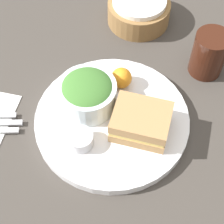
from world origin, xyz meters
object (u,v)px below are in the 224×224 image
object	(u,v)px
dressing_cup	(81,140)
salad_bowl	(87,93)
plate	(112,120)
drink_glass	(209,54)
bread_basket	(139,10)
sandwich	(141,122)

from	to	relation	value
dressing_cup	salad_bowl	bearing A→B (deg)	96.53
plate	dressing_cup	size ratio (longest dim) A/B	6.29
plate	drink_glass	size ratio (longest dim) A/B	3.04
drink_glass	bread_basket	distance (m)	0.21
plate	bread_basket	world-z (taller)	bread_basket
drink_glass	bread_basket	xyz separation A→B (m)	(-0.18, 0.12, -0.02)
plate	bread_basket	xyz separation A→B (m)	(-0.01, 0.31, 0.02)
salad_bowl	bread_basket	distance (m)	0.29
sandwich	salad_bowl	world-z (taller)	salad_bowl
salad_bowl	sandwich	bearing A→B (deg)	-17.94
dressing_cup	drink_glass	world-z (taller)	drink_glass
plate	dressing_cup	bearing A→B (deg)	-122.32
salad_bowl	dressing_cup	distance (m)	0.10
sandwich	dressing_cup	xyz separation A→B (m)	(-0.10, -0.06, -0.01)
salad_bowl	drink_glass	world-z (taller)	drink_glass
plate	sandwich	bearing A→B (deg)	-12.93
plate	drink_glass	xyz separation A→B (m)	(0.17, 0.19, 0.04)
plate	drink_glass	bearing A→B (deg)	47.66
plate	dressing_cup	distance (m)	0.09
plate	salad_bowl	size ratio (longest dim) A/B	2.66
plate	drink_glass	world-z (taller)	drink_glass
dressing_cup	drink_glass	size ratio (longest dim) A/B	0.48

